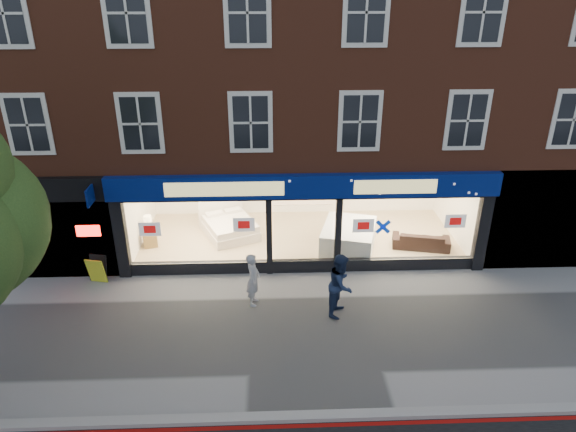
{
  "coord_description": "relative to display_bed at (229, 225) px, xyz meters",
  "views": [
    {
      "loc": [
        -1.01,
        -10.84,
        8.35
      ],
      "look_at": [
        -0.5,
        2.5,
        2.19
      ],
      "focal_mm": 32.0,
      "sensor_mm": 36.0,
      "label": 1
    }
  ],
  "objects": [
    {
      "name": "kerb_line",
      "position": [
        2.48,
        -8.71,
        -0.41
      ],
      "size": [
        60.0,
        0.1,
        0.01
      ],
      "primitive_type": "cube",
      "color": "#8C0A07",
      "rests_on": "ground"
    },
    {
      "name": "showroom_floor",
      "position": [
        2.48,
        -0.36,
        -0.37
      ],
      "size": [
        11.0,
        4.5,
        0.1
      ],
      "primitive_type": "cube",
      "color": "tan",
      "rests_on": "ground"
    },
    {
      "name": "a_board",
      "position": [
        -3.76,
        -2.91,
        0.01
      ],
      "size": [
        0.61,
        0.46,
        0.85
      ],
      "primitive_type": "cube",
      "rotation": [
        0.0,
        0.0,
        -0.21
      ],
      "color": "gold",
      "rests_on": "ground"
    },
    {
      "name": "pedestrian_grey",
      "position": [
        0.97,
        -4.23,
        0.36
      ],
      "size": [
        0.45,
        0.62,
        1.56
      ],
      "primitive_type": "imported",
      "rotation": [
        0.0,
        0.0,
        1.44
      ],
      "color": "#A0A2A8",
      "rests_on": "ground"
    },
    {
      "name": "pedestrian_blue",
      "position": [
        3.34,
        -4.77,
        0.48
      ],
      "size": [
        0.96,
        1.06,
        1.79
      ],
      "primitive_type": "imported",
      "rotation": [
        0.0,
        0.0,
        1.18
      ],
      "color": "#172341",
      "rests_on": "ground"
    },
    {
      "name": "sofa",
      "position": [
        6.55,
        -1.28,
        -0.04
      ],
      "size": [
        2.0,
        1.13,
        0.55
      ],
      "primitive_type": "imported",
      "rotation": [
        0.0,
        0.0,
        2.93
      ],
      "color": "black",
      "rests_on": "showroom_floor"
    },
    {
      "name": "mattress_stack",
      "position": [
        4.08,
        -1.27,
        0.1
      ],
      "size": [
        2.16,
        2.46,
        0.83
      ],
      "rotation": [
        0.0,
        0.0,
        -0.27
      ],
      "color": "white",
      "rests_on": "showroom_floor"
    },
    {
      "name": "kerb_stone",
      "position": [
        2.48,
        -8.51,
        -0.36
      ],
      "size": [
        60.0,
        0.25,
        0.12
      ],
      "primitive_type": "cube",
      "color": "gray",
      "rests_on": "ground"
    },
    {
      "name": "bedside_table",
      "position": [
        -2.62,
        -0.81,
        -0.04
      ],
      "size": [
        0.56,
        0.56,
        0.55
      ],
      "primitive_type": "cube",
      "rotation": [
        0.0,
        0.0,
        0.29
      ],
      "color": "brown",
      "rests_on": "showroom_floor"
    },
    {
      "name": "building",
      "position": [
        2.46,
        1.32,
        6.25
      ],
      "size": [
        19.0,
        8.26,
        10.3
      ],
      "color": "brown",
      "rests_on": "ground"
    },
    {
      "name": "ground",
      "position": [
        2.48,
        -5.61,
        -0.42
      ],
      "size": [
        120.0,
        120.0,
        0.0
      ],
      "primitive_type": "plane",
      "color": "gray",
      "rests_on": "ground"
    },
    {
      "name": "display_bed",
      "position": [
        0.0,
        0.0,
        0.0
      ],
      "size": [
        2.29,
        2.48,
        1.13
      ],
      "rotation": [
        0.0,
        0.0,
        0.41
      ],
      "color": "white",
      "rests_on": "showroom_floor"
    }
  ]
}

